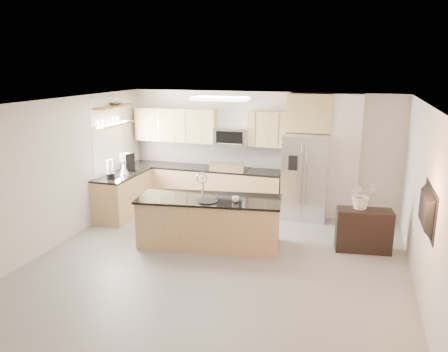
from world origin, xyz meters
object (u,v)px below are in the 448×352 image
(island, at_px, (209,221))
(flower_vase, at_px, (362,188))
(bowl, at_px, (116,103))
(refrigerator, at_px, (305,176))
(blender, at_px, (110,171))
(range, at_px, (230,189))
(coffee_maker, at_px, (127,162))
(microwave, at_px, (232,136))
(cup, at_px, (236,199))
(credenza, at_px, (363,230))
(television, at_px, (422,209))
(platter, at_px, (207,201))
(kettle, at_px, (124,169))

(island, xyz_separation_m, flower_vase, (2.57, 0.59, 0.68))
(island, bearing_deg, bowl, 145.92)
(refrigerator, distance_m, flower_vase, 1.81)
(blender, relative_size, flower_vase, 0.53)
(range, height_order, blender, blender)
(range, xyz_separation_m, coffee_maker, (-2.09, -0.79, 0.63))
(microwave, xyz_separation_m, cup, (0.72, -2.23, -0.70))
(range, bearing_deg, cup, -71.18)
(microwave, distance_m, flower_vase, 3.24)
(credenza, bearing_deg, television, -75.60)
(range, bearing_deg, microwave, 90.00)
(credenza, bearing_deg, blender, 172.74)
(platter, xyz_separation_m, kettle, (-2.28, 1.18, 0.14))
(blender, bearing_deg, platter, -17.41)
(flower_vase, bearing_deg, blender, -179.26)
(kettle, bearing_deg, blender, -96.37)
(cup, bearing_deg, flower_vase, 17.61)
(range, distance_m, island, 2.05)
(bowl, bearing_deg, blender, -75.62)
(refrigerator, xyz_separation_m, island, (-1.45, -1.99, -0.45))
(microwave, bearing_deg, range, -90.00)
(television, bearing_deg, island, 71.78)
(television, bearing_deg, platter, 74.87)
(kettle, bearing_deg, coffee_maker, 104.49)
(refrigerator, height_order, coffee_maker, refrigerator)
(island, bearing_deg, range, 88.03)
(blender, relative_size, kettle, 1.57)
(credenza, xyz_separation_m, bowl, (-5.11, 0.67, 2.00))
(credenza, distance_m, television, 2.01)
(coffee_maker, distance_m, flower_vase, 4.92)
(refrigerator, height_order, flower_vase, refrigerator)
(coffee_maker, height_order, bowl, bowl)
(island, bearing_deg, coffee_maker, 143.72)
(island, relative_size, blender, 6.72)
(platter, bearing_deg, range, 96.48)
(platter, xyz_separation_m, flower_vase, (2.53, 0.79, 0.23))
(bowl, height_order, television, bowl)
(flower_vase, bearing_deg, cup, -162.39)
(island, distance_m, cup, 0.70)
(island, xyz_separation_m, kettle, (-2.24, 0.97, 0.59))
(television, bearing_deg, kettle, 69.60)
(cup, xyz_separation_m, television, (2.79, -1.02, 0.42))
(kettle, height_order, flower_vase, flower_vase)
(range, xyz_separation_m, cup, (0.72, -2.10, 0.45))
(microwave, relative_size, cup, 6.17)
(cup, relative_size, bowl, 0.37)
(credenza, bearing_deg, platter, -171.46)
(refrigerator, height_order, television, refrigerator)
(blender, xyz_separation_m, bowl, (-0.18, 0.68, 1.29))
(credenza, distance_m, bowl, 5.53)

